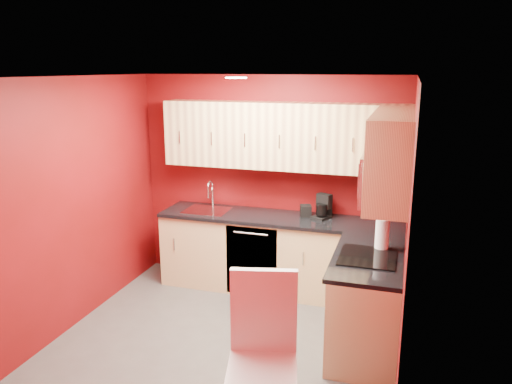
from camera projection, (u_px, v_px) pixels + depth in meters
The scene contains 21 objects.
floor at pixel (228, 337), 4.91m from camera, with size 3.20×3.20×0.00m, color #4D4B48.
ceiling at pixel (224, 77), 4.30m from camera, with size 3.20×3.20×0.00m, color white.
wall_back at pixel (270, 181), 5.99m from camera, with size 3.20×3.20×0.00m, color maroon.
wall_front at pixel (145, 279), 3.21m from camera, with size 3.20×3.20×0.00m, color maroon.
wall_left at pixel (79, 202), 5.06m from camera, with size 3.00×3.00×0.00m, color maroon.
wall_right at pixel (407, 232), 4.15m from camera, with size 3.00×3.00×0.00m, color maroon.
base_cabinets_back at pixel (279, 255), 5.86m from camera, with size 2.80×0.60×0.87m, color tan.
base_cabinets_right at pixel (367, 303), 4.66m from camera, with size 0.60×1.30×0.87m, color tan.
countertop_back at pixel (279, 218), 5.73m from camera, with size 2.80×0.63×0.04m, color black.
countertop_right at pixel (368, 258), 4.54m from camera, with size 0.63×1.27×0.04m, color black.
upper_cabinets_back at pixel (283, 136), 5.64m from camera, with size 2.80×0.35×0.75m, color #E9CC84.
upper_cabinets_right at pixel (392, 147), 4.45m from camera, with size 0.35×1.55×0.75m.
microwave at pixel (386, 177), 4.29m from camera, with size 0.42×0.76×0.42m.
cooktop at pixel (368, 257), 4.50m from camera, with size 0.50×0.55×0.01m, color black.
sink at pixel (207, 207), 5.99m from camera, with size 0.52×0.42×0.35m.
dishwasher_front at pixel (251, 262), 5.66m from camera, with size 0.60×0.02×0.82m, color black.
downlight at pixel (236, 78), 4.58m from camera, with size 0.20×0.20×0.01m, color white.
coffee_maker at pixel (321, 207), 5.64m from camera, with size 0.17×0.22×0.28m, color black, non-canonical shape.
napkin_holder at pixel (306, 211), 5.73m from camera, with size 0.12×0.12×0.13m, color black, non-canonical shape.
paper_towel at pixel (382, 234), 4.67m from camera, with size 0.17×0.17×0.30m, color white, non-canonical shape.
dining_chair at pixel (262, 362), 3.45m from camera, with size 0.48×0.50×1.19m, color white, non-canonical shape.
Camera 1 is at (1.56, -4.14, 2.58)m, focal length 35.00 mm.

